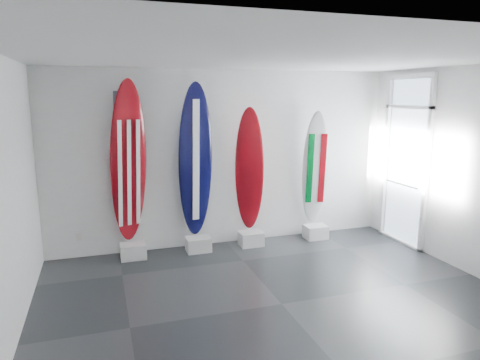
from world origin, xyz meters
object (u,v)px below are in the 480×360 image
object	(u,v)px
surfboard_usa	(128,163)
surfboard_navy	(195,161)
surfboard_italy	(315,169)
surfboard_swiss	(249,170)

from	to	relation	value
surfboard_usa	surfboard_navy	bearing A→B (deg)	-17.32
surfboard_usa	surfboard_italy	bearing A→B (deg)	-17.32
surfboard_navy	surfboard_swiss	bearing A→B (deg)	-6.98
surfboard_swiss	surfboard_italy	size ratio (longest dim) A/B	1.04
surfboard_swiss	surfboard_italy	distance (m)	1.25
surfboard_usa	surfboard_navy	xyz separation A→B (m)	(1.06, 0.00, -0.02)
surfboard_usa	surfboard_swiss	distance (m)	2.01
surfboard_navy	surfboard_swiss	world-z (taller)	surfboard_navy
surfboard_usa	surfboard_italy	distance (m)	3.26
surfboard_navy	surfboard_usa	bearing A→B (deg)	173.02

